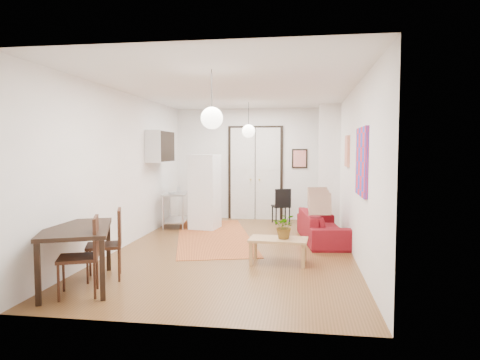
# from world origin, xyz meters

# --- Properties ---
(floor) EXTENTS (7.00, 7.00, 0.00)m
(floor) POSITION_xyz_m (0.00, 0.00, 0.00)
(floor) COLOR brown
(floor) RESTS_ON ground
(ceiling) EXTENTS (4.20, 7.00, 0.02)m
(ceiling) POSITION_xyz_m (0.00, 0.00, 2.90)
(ceiling) COLOR silver
(ceiling) RESTS_ON wall_back
(wall_back) EXTENTS (4.20, 0.02, 2.90)m
(wall_back) POSITION_xyz_m (0.00, 3.50, 1.45)
(wall_back) COLOR silver
(wall_back) RESTS_ON floor
(wall_front) EXTENTS (4.20, 0.02, 2.90)m
(wall_front) POSITION_xyz_m (0.00, -3.50, 1.45)
(wall_front) COLOR silver
(wall_front) RESTS_ON floor
(wall_left) EXTENTS (0.02, 7.00, 2.90)m
(wall_left) POSITION_xyz_m (-2.10, 0.00, 1.45)
(wall_left) COLOR silver
(wall_left) RESTS_ON floor
(wall_right) EXTENTS (0.02, 7.00, 2.90)m
(wall_right) POSITION_xyz_m (2.10, 0.00, 1.45)
(wall_right) COLOR silver
(wall_right) RESTS_ON floor
(double_doors) EXTENTS (1.44, 0.06, 2.50)m
(double_doors) POSITION_xyz_m (0.00, 3.46, 1.20)
(double_doors) COLOR white
(double_doors) RESTS_ON wall_back
(stub_partition) EXTENTS (0.50, 0.10, 2.90)m
(stub_partition) POSITION_xyz_m (1.85, 2.55, 1.45)
(stub_partition) COLOR silver
(stub_partition) RESTS_ON floor
(wall_cabinet) EXTENTS (0.35, 1.00, 0.70)m
(wall_cabinet) POSITION_xyz_m (-1.92, 1.50, 1.90)
(wall_cabinet) COLOR silver
(wall_cabinet) RESTS_ON wall_left
(painting_popart) EXTENTS (0.05, 1.00, 1.00)m
(painting_popart) POSITION_xyz_m (2.08, -1.25, 1.65)
(painting_popart) COLOR red
(painting_popart) RESTS_ON wall_right
(painting_abstract) EXTENTS (0.05, 0.50, 0.60)m
(painting_abstract) POSITION_xyz_m (2.08, 0.80, 1.80)
(painting_abstract) COLOR beige
(painting_abstract) RESTS_ON wall_right
(poster_back) EXTENTS (0.40, 0.03, 0.50)m
(poster_back) POSITION_xyz_m (1.15, 3.47, 1.60)
(poster_back) COLOR red
(poster_back) RESTS_ON wall_back
(print_left) EXTENTS (0.03, 0.44, 0.54)m
(print_left) POSITION_xyz_m (-2.07, 2.00, 1.95)
(print_left) COLOR #A36744
(print_left) RESTS_ON wall_left
(pendant_back) EXTENTS (0.30, 0.30, 0.80)m
(pendant_back) POSITION_xyz_m (0.00, 2.00, 2.25)
(pendant_back) COLOR white
(pendant_back) RESTS_ON ceiling
(pendant_front) EXTENTS (0.30, 0.30, 0.80)m
(pendant_front) POSITION_xyz_m (0.00, -2.00, 2.25)
(pendant_front) COLOR white
(pendant_front) RESTS_ON ceiling
(kilim_rug) EXTENTS (2.43, 4.16, 0.01)m
(kilim_rug) POSITION_xyz_m (-0.62, 1.06, 0.00)
(kilim_rug) COLOR #B6602D
(kilim_rug) RESTS_ON floor
(sofa) EXTENTS (1.06, 2.11, 0.59)m
(sofa) POSITION_xyz_m (1.64, 0.91, 0.29)
(sofa) COLOR maroon
(sofa) RESTS_ON floor
(coffee_table) EXTENTS (0.95, 0.57, 0.41)m
(coffee_table) POSITION_xyz_m (0.85, -0.92, 0.35)
(coffee_table) COLOR #A9854F
(coffee_table) RESTS_ON floor
(potted_plant) EXTENTS (0.38, 0.34, 0.40)m
(potted_plant) POSITION_xyz_m (0.95, -0.92, 0.61)
(potted_plant) COLOR #3B672E
(potted_plant) RESTS_ON coffee_table
(kitchen_counter) EXTENTS (0.67, 1.12, 0.81)m
(kitchen_counter) POSITION_xyz_m (-1.75, 2.09, 0.50)
(kitchen_counter) COLOR silver
(kitchen_counter) RESTS_ON floor
(bowl) EXTENTS (0.24, 0.24, 0.05)m
(bowl) POSITION_xyz_m (-1.75, 1.79, 0.83)
(bowl) COLOR silver
(bowl) RESTS_ON kitchen_counter
(soap_bottle) EXTENTS (0.10, 0.10, 0.17)m
(soap_bottle) POSITION_xyz_m (-1.75, 2.34, 0.89)
(soap_bottle) COLOR teal
(soap_bottle) RESTS_ON kitchen_counter
(fridge) EXTENTS (0.69, 0.69, 1.72)m
(fridge) POSITION_xyz_m (-1.01, 1.92, 0.86)
(fridge) COLOR white
(fridge) RESTS_ON floor
(dining_table) EXTENTS (1.31, 1.64, 0.80)m
(dining_table) POSITION_xyz_m (-1.75, -2.44, 0.71)
(dining_table) COLOR black
(dining_table) RESTS_ON floor
(dining_chair_near) EXTENTS (0.61, 0.73, 0.99)m
(dining_chair_near) POSITION_xyz_m (-1.54, -1.99, 0.57)
(dining_chair_near) COLOR #391C12
(dining_chair_near) RESTS_ON floor
(dining_chair_far) EXTENTS (0.61, 0.73, 0.99)m
(dining_chair_far) POSITION_xyz_m (-1.54, -2.69, 0.57)
(dining_chair_far) COLOR #391C12
(dining_chair_far) RESTS_ON floor
(black_side_chair) EXTENTS (0.51, 0.52, 0.88)m
(black_side_chair) POSITION_xyz_m (0.70, 2.97, 0.51)
(black_side_chair) COLOR black
(black_side_chair) RESTS_ON floor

